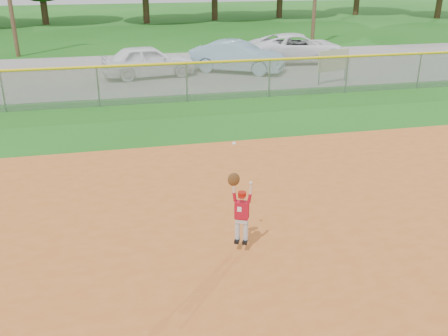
{
  "coord_description": "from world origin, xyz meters",
  "views": [
    {
      "loc": [
        -2.74,
        -8.88,
        5.09
      ],
      "look_at": [
        -0.65,
        0.48,
        1.1
      ],
      "focal_mm": 40.0,
      "sensor_mm": 36.0,
      "label": 1
    }
  ],
  "objects_px": {
    "car_white_a": "(148,61)",
    "ballplayer": "(241,209)",
    "car_blue": "(237,57)",
    "car_white_b": "(298,48)",
    "sponsor_sign": "(333,61)"
  },
  "relations": [
    {
      "from": "car_white_a",
      "to": "car_white_b",
      "type": "bearing_deg",
      "value": -85.44
    },
    {
      "from": "ballplayer",
      "to": "car_white_b",
      "type": "bearing_deg",
      "value": 66.45
    },
    {
      "from": "car_blue",
      "to": "ballplayer",
      "type": "bearing_deg",
      "value": -164.16
    },
    {
      "from": "car_white_a",
      "to": "car_white_b",
      "type": "xyz_separation_m",
      "value": [
        8.15,
        1.97,
        0.01
      ]
    },
    {
      "from": "car_white_a",
      "to": "ballplayer",
      "type": "xyz_separation_m",
      "value": [
        0.42,
        -15.78,
        0.13
      ]
    },
    {
      "from": "car_white_a",
      "to": "sponsor_sign",
      "type": "bearing_deg",
      "value": -120.84
    },
    {
      "from": "car_white_a",
      "to": "car_blue",
      "type": "bearing_deg",
      "value": -96.92
    },
    {
      "from": "car_white_b",
      "to": "ballplayer",
      "type": "bearing_deg",
      "value": 162.7
    },
    {
      "from": "car_blue",
      "to": "car_white_a",
      "type": "bearing_deg",
      "value": 121.71
    },
    {
      "from": "car_white_b",
      "to": "sponsor_sign",
      "type": "bearing_deg",
      "value": -176.98
    },
    {
      "from": "car_white_a",
      "to": "ballplayer",
      "type": "distance_m",
      "value": 15.78
    },
    {
      "from": "car_white_a",
      "to": "car_blue",
      "type": "distance_m",
      "value": 4.33
    },
    {
      "from": "car_white_a",
      "to": "car_white_b",
      "type": "distance_m",
      "value": 8.39
    },
    {
      "from": "car_blue",
      "to": "car_white_b",
      "type": "distance_m",
      "value": 4.23
    },
    {
      "from": "car_white_a",
      "to": "ballplayer",
      "type": "bearing_deg",
      "value": 172.5
    }
  ]
}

